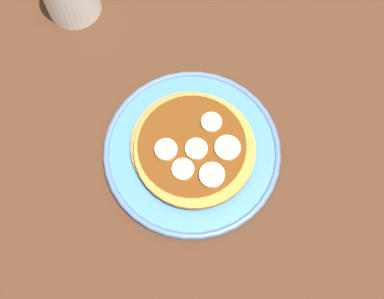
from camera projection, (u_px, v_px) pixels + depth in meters
ground_plane at (192, 157)px, 72.20cm from camera, size 140.00×140.00×3.00cm
plate at (192, 152)px, 70.01cm from camera, size 23.84×23.84×1.53cm
pancake_stack at (191, 148)px, 68.54cm from camera, size 16.84×15.88×2.16cm
banana_slice_0 at (196, 149)px, 67.12cm from camera, size 2.89×2.89×0.80cm
banana_slice_1 at (212, 175)px, 65.86cm from camera, size 3.28×3.28×0.97cm
banana_slice_2 at (166, 150)px, 66.99cm from camera, size 2.92×2.92×0.99cm
banana_slice_3 at (227, 148)px, 67.17cm from camera, size 3.36×3.36×0.83cm
banana_slice_4 at (211, 122)px, 68.38cm from camera, size 2.72×2.72×0.81cm
banana_slice_5 at (183, 169)px, 66.24cm from camera, size 2.86×2.86×0.73cm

